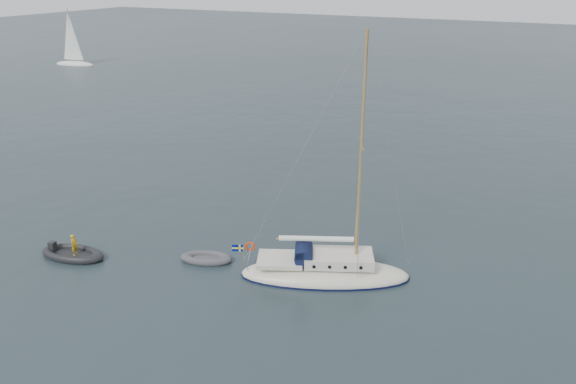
% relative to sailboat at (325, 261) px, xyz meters
% --- Properties ---
extents(ground, '(300.00, 300.00, 0.00)m').
position_rel_sailboat_xyz_m(ground, '(0.13, -0.18, -0.94)').
color(ground, black).
rests_on(ground, ground).
extents(sailboat, '(8.68, 2.60, 12.36)m').
position_rel_sailboat_xyz_m(sailboat, '(0.00, 0.00, 0.00)').
color(sailboat, beige).
rests_on(sailboat, ground).
extents(dinghy, '(2.73, 1.23, 0.39)m').
position_rel_sailboat_xyz_m(dinghy, '(-6.13, -1.29, -0.76)').
color(dinghy, '#4C4C51').
rests_on(dinghy, ground).
extents(rib, '(3.61, 1.64, 1.35)m').
position_rel_sailboat_xyz_m(rib, '(-12.65, -4.12, -0.72)').
color(rib, black).
rests_on(rib, ground).
extents(distant_yacht_a, '(6.64, 3.54, 8.79)m').
position_rel_sailboat_xyz_m(distant_yacht_a, '(-60.52, 41.39, 2.82)').
color(distant_yacht_a, silver).
rests_on(distant_yacht_a, ground).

